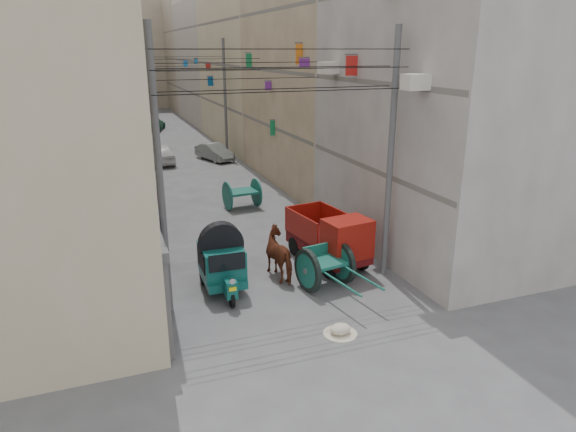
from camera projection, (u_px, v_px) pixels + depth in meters
name	position (u px, v px, depth m)	size (l,w,h in m)	color
ground	(380.00, 407.00, 10.99)	(140.00, 140.00, 0.00)	#48494B
building_row_left	(45.00, 61.00, 36.75)	(8.00, 62.00, 14.00)	#BAAB8C
building_row_right	(259.00, 60.00, 42.04)	(8.00, 62.00, 14.00)	#ACA5A1
end_cap_building	(129.00, 55.00, 67.78)	(22.00, 10.00, 13.00)	tan
shutters_left	(141.00, 218.00, 18.48)	(0.18, 14.40, 2.88)	#4F5055
signboards	(190.00, 120.00, 29.22)	(8.22, 40.52, 5.67)	red
ac_units	(371.00, 45.00, 16.72)	(0.70, 6.55, 3.35)	beige
utility_poles	(207.00, 120.00, 24.90)	(7.40, 22.20, 8.00)	#4F4F51
overhead_cables	(216.00, 62.00, 21.72)	(7.40, 22.52, 1.12)	black
auto_rickshaw	(222.00, 260.00, 16.04)	(1.42, 2.44, 1.71)	black
tonga_cart	(325.00, 266.00, 16.33)	(1.66, 3.25, 1.40)	black
mini_truck	(334.00, 241.00, 17.85)	(2.02, 3.64, 1.94)	black
second_cart	(242.00, 193.00, 24.51)	(1.68, 1.52, 1.37)	#135447
feed_sack	(340.00, 329.00, 13.76)	(0.58, 0.46, 0.29)	beige
horse	(282.00, 254.00, 17.07)	(0.86, 1.89, 1.60)	maroon
distant_car_white	(161.00, 154.00, 34.15)	(1.54, 3.83, 1.30)	silver
distant_car_grey	(214.00, 152.00, 35.17)	(1.19, 3.42, 1.13)	slate
distant_car_green	(154.00, 124.00, 48.14)	(1.58, 3.88, 1.13)	#1F5A42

